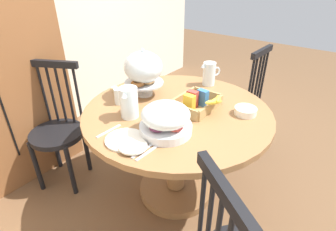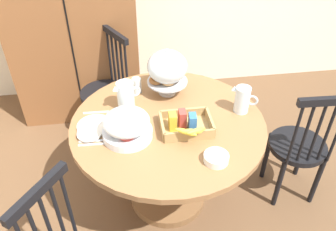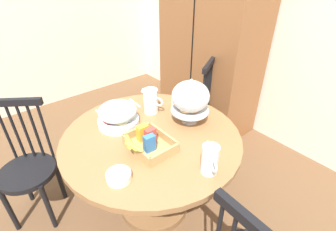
{
  "view_description": "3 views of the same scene",
  "coord_description": "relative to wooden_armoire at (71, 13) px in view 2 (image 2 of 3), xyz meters",
  "views": [
    {
      "loc": [
        -1.31,
        -0.69,
        1.58
      ],
      "look_at": [
        -0.14,
        0.19,
        0.74
      ],
      "focal_mm": 28.51,
      "sensor_mm": 36.0,
      "label": 1
    },
    {
      "loc": [
        -0.29,
        -1.51,
        2.13
      ],
      "look_at": [
        -0.04,
        0.19,
        0.79
      ],
      "focal_mm": 37.31,
      "sensor_mm": 36.0,
      "label": 2
    },
    {
      "loc": [
        1.11,
        -0.61,
        1.79
      ],
      "look_at": [
        -0.04,
        0.34,
        0.84
      ],
      "focal_mm": 26.84,
      "sensor_mm": 36.0,
      "label": 3
    }
  ],
  "objects": [
    {
      "name": "wooden_armoire",
      "position": [
        0.0,
        0.0,
        0.0
      ],
      "size": [
        1.18,
        0.6,
        1.96
      ],
      "color": "brown",
      "rests_on": "ground_plane"
    },
    {
      "name": "cereal_basket",
      "position": [
        0.75,
        -1.41,
        -0.2
      ],
      "size": [
        0.32,
        0.3,
        0.12
      ],
      "color": "tan",
      "rests_on": "dining_table"
    },
    {
      "name": "china_plate_small",
      "position": [
        0.17,
        -1.37,
        -0.23
      ],
      "size": [
        0.15,
        0.15,
        0.01
      ],
      "primitive_type": "cylinder",
      "color": "white",
      "rests_on": "china_plate_large"
    },
    {
      "name": "china_plate_large",
      "position": [
        0.2,
        -1.29,
        -0.24
      ],
      "size": [
        0.22,
        0.22,
        0.01
      ],
      "primitive_type": "cylinder",
      "color": "white",
      "rests_on": "dining_table"
    },
    {
      "name": "orange_juice_pitcher",
      "position": [
        0.41,
        -1.12,
        -0.16
      ],
      "size": [
        0.19,
        0.11,
        0.19
      ],
      "color": "silver",
      "rests_on": "dining_table"
    },
    {
      "name": "cereal_bowl",
      "position": [
        0.87,
        -1.69,
        -0.22
      ],
      "size": [
        0.14,
        0.14,
        0.04
      ],
      "primitive_type": "cylinder",
      "color": "white",
      "rests_on": "dining_table"
    },
    {
      "name": "windsor_chair_by_cabinet",
      "position": [
        0.25,
        -0.48,
        -0.53
      ],
      "size": [
        0.45,
        0.45,
        0.97
      ],
      "color": "black",
      "rests_on": "ground_plane"
    },
    {
      "name": "soup_spoon",
      "position": [
        0.21,
        -1.15,
        -0.24
      ],
      "size": [
        0.17,
        0.02,
        0.01
      ],
      "primitive_type": "cube",
      "rotation": [
        0.0,
        0.0,
        9.38
      ],
      "color": "silver",
      "rests_on": "dining_table"
    },
    {
      "name": "table_knife",
      "position": [
        0.2,
        -1.43,
        -0.24
      ],
      "size": [
        0.17,
        0.02,
        0.01
      ],
      "primitive_type": "cube",
      "rotation": [
        0.0,
        0.0,
        9.38
      ],
      "color": "silver",
      "rests_on": "dining_table"
    },
    {
      "name": "drinking_glass",
      "position": [
        0.49,
        -0.94,
        -0.19
      ],
      "size": [
        0.06,
        0.06,
        0.11
      ],
      "primitive_type": "cylinder",
      "color": "silver",
      "rests_on": "dining_table"
    },
    {
      "name": "fruit_platter_covered",
      "position": [
        0.4,
        -1.41,
        -0.16
      ],
      "size": [
        0.3,
        0.3,
        0.18
      ],
      "color": "silver",
      "rests_on": "dining_table"
    },
    {
      "name": "ground_plane",
      "position": [
        0.7,
        -1.5,
        -0.98
      ],
      "size": [
        10.0,
        10.0,
        0.0
      ],
      "primitive_type": "plane",
      "color": "brown"
    },
    {
      "name": "butter_dish",
      "position": [
        0.63,
        -0.75,
        -0.23
      ],
      "size": [
        0.06,
        0.06,
        0.02
      ],
      "primitive_type": "cylinder",
      "color": "beige",
      "rests_on": "dining_table"
    },
    {
      "name": "dining_table",
      "position": [
        0.66,
        -1.31,
        -0.45
      ],
      "size": [
        1.24,
        1.24,
        0.74
      ],
      "color": "olive",
      "rests_on": "ground_plane"
    },
    {
      "name": "milk_pitcher",
      "position": [
        1.15,
        -1.26,
        -0.16
      ],
      "size": [
        0.17,
        0.11,
        0.18
      ],
      "color": "silver",
      "rests_on": "dining_table"
    },
    {
      "name": "windsor_chair_near_window",
      "position": [
        1.58,
        -1.37,
        -0.53
      ],
      "size": [
        0.4,
        0.4,
        0.97
      ],
      "color": "black",
      "rests_on": "ground_plane"
    },
    {
      "name": "dinner_fork",
      "position": [
        0.19,
        -1.46,
        -0.24
      ],
      "size": [
        0.17,
        0.02,
        0.01
      ],
      "primitive_type": "cube",
      "rotation": [
        0.0,
        0.0,
        9.38
      ],
      "color": "silver",
      "rests_on": "dining_table"
    },
    {
      "name": "pastry_stand_with_dome",
      "position": [
        0.7,
        -0.98,
        -0.05
      ],
      "size": [
        0.28,
        0.28,
        0.34
      ],
      "color": "silver",
      "rests_on": "dining_table"
    }
  ]
}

